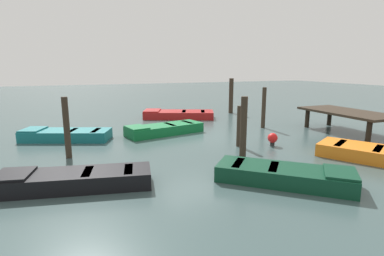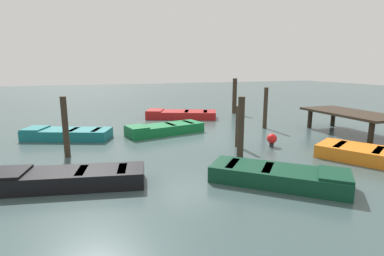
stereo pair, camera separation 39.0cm
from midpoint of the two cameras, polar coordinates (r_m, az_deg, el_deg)
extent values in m
plane|color=#384C4C|center=(12.53, -0.89, -1.57)|extent=(80.00, 80.00, 0.00)
cube|color=#33281E|center=(14.60, 26.72, 2.66)|extent=(4.04, 2.01, 0.10)
cylinder|color=black|center=(13.13, 29.74, -0.61)|extent=(0.20, 0.20, 0.85)
cylinder|color=black|center=(16.25, 23.97, 1.98)|extent=(0.20, 0.20, 0.85)
cylinder|color=black|center=(15.28, 20.30, 1.72)|extent=(0.20, 0.20, 0.85)
cube|color=#0F602D|center=(13.01, -6.03, -0.24)|extent=(1.81, 3.47, 0.40)
cube|color=orange|center=(12.98, -6.05, 0.36)|extent=(1.46, 2.94, 0.04)
cube|color=#0F602D|center=(12.42, -11.31, 0.12)|extent=(1.16, 0.93, 0.06)
cube|color=#B06E1E|center=(13.09, -5.09, 0.65)|extent=(0.91, 0.38, 0.04)
cube|color=#B06E1E|center=(13.54, -1.73, 1.06)|extent=(0.91, 0.38, 0.04)
cube|color=maroon|center=(16.94, -3.17, 2.55)|extent=(2.81, 4.09, 0.40)
cube|color=black|center=(16.92, -3.17, 3.02)|extent=(2.30, 3.43, 0.04)
cube|color=maroon|center=(17.09, -8.19, 3.31)|extent=(1.50, 1.28, 0.06)
cube|color=black|center=(16.90, -2.20, 3.15)|extent=(1.09, 0.62, 0.04)
cube|color=black|center=(16.87, 1.39, 3.14)|extent=(1.09, 0.62, 0.04)
cube|color=#0C3823|center=(7.83, 15.55, -8.61)|extent=(3.01, 3.16, 0.40)
cube|color=maroon|center=(7.79, 15.60, -7.64)|extent=(2.50, 2.63, 0.04)
cube|color=#0C3823|center=(7.78, 25.05, -7.64)|extent=(1.22, 1.20, 0.06)
cube|color=maroon|center=(7.79, 13.82, -7.22)|extent=(0.78, 0.73, 0.04)
cube|color=maroon|center=(7.93, 7.36, -6.65)|extent=(0.78, 0.73, 0.04)
cube|color=black|center=(10.73, 30.92, -3.40)|extent=(0.70, 1.03, 0.04)
cube|color=black|center=(10.91, 25.38, -2.65)|extent=(0.70, 1.03, 0.04)
cube|color=black|center=(7.83, -22.38, -9.08)|extent=(1.71, 3.62, 0.40)
cube|color=gray|center=(7.79, -22.45, -8.11)|extent=(1.38, 3.06, 0.04)
cube|color=black|center=(8.16, -31.94, -7.45)|extent=(1.06, 0.94, 0.06)
cube|color=#776E5D|center=(7.72, -20.57, -7.82)|extent=(0.82, 0.36, 0.04)
cube|color=#776E5D|center=(7.60, -13.38, -7.68)|extent=(0.82, 0.36, 0.04)
cube|color=#14666B|center=(12.91, -23.47, -1.24)|extent=(2.31, 3.52, 0.40)
cube|color=beige|center=(12.88, -23.52, -0.63)|extent=(1.89, 2.96, 0.04)
cube|color=#14666B|center=(13.43, -28.63, -0.23)|extent=(1.23, 1.06, 0.06)
cube|color=#9B9789|center=(12.78, -22.51, -0.46)|extent=(0.91, 0.52, 0.04)
cube|color=#9B9789|center=(12.45, -18.62, -0.48)|extent=(0.91, 0.52, 0.04)
cylinder|color=#33281E|center=(18.88, 6.82, 6.07)|extent=(0.27, 0.27, 2.14)
cylinder|color=#33281E|center=(10.25, -23.65, 0.02)|extent=(0.19, 0.19, 1.94)
cylinder|color=#33281E|center=(10.91, 7.90, 0.32)|extent=(0.17, 0.17, 1.48)
cylinder|color=#33281E|center=(14.47, 12.67, 3.76)|extent=(0.19, 0.19, 1.91)
cylinder|color=#33281E|center=(9.57, 8.58, 0.12)|extent=(0.21, 0.21, 1.94)
cylinder|color=#262626|center=(11.33, 14.01, -3.02)|extent=(0.16, 0.16, 0.12)
sphere|color=red|center=(11.28, 14.06, -1.84)|extent=(0.36, 0.36, 0.36)
camera|label=1|loc=(0.20, -90.90, -0.18)|focal=28.17mm
camera|label=2|loc=(0.20, 89.10, 0.18)|focal=28.17mm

